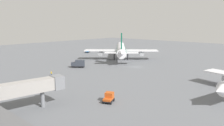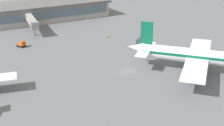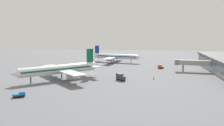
{
  "view_description": "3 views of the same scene",
  "coord_description": "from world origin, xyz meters",
  "px_view_note": "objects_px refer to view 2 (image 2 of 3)",
  "views": [
    {
      "loc": [
        57.06,
        -78.02,
        18.7
      ],
      "look_at": [
        0.48,
        -15.52,
        3.77
      ],
      "focal_mm": 35.94,
      "sensor_mm": 36.0,
      "label": 1
    },
    {
      "loc": [
        49.26,
        72.89,
        37.32
      ],
      "look_at": [
        5.34,
        -1.15,
        3.4
      ],
      "focal_mm": 49.64,
      "sensor_mm": 36.0,
      "label": 2
    },
    {
      "loc": [
        -145.99,
        -25.66,
        26.8
      ],
      "look_at": [
        1.97,
        -11.78,
        5.85
      ],
      "focal_mm": 43.12,
      "sensor_mm": 36.0,
      "label": 3
    }
  ],
  "objects_px": {
    "baggage_tug": "(22,44)",
    "ground_crew_worker": "(108,36)",
    "airplane_taxiing": "(203,57)",
    "catering_truck": "(140,42)"
  },
  "relations": [
    {
      "from": "catering_truck",
      "to": "ground_crew_worker",
      "type": "bearing_deg",
      "value": 66.9
    },
    {
      "from": "airplane_taxiing",
      "to": "baggage_tug",
      "type": "relative_size",
      "value": 10.57
    },
    {
      "from": "baggage_tug",
      "to": "ground_crew_worker",
      "type": "bearing_deg",
      "value": 54.98
    },
    {
      "from": "airplane_taxiing",
      "to": "baggage_tug",
      "type": "distance_m",
      "value": 66.33
    },
    {
      "from": "catering_truck",
      "to": "ground_crew_worker",
      "type": "relative_size",
      "value": 3.32
    },
    {
      "from": "baggage_tug",
      "to": "catering_truck",
      "type": "bearing_deg",
      "value": 35.03
    },
    {
      "from": "baggage_tug",
      "to": "airplane_taxiing",
      "type": "bearing_deg",
      "value": 12.57
    },
    {
      "from": "baggage_tug",
      "to": "ground_crew_worker",
      "type": "xyz_separation_m",
      "value": [
        -34.22,
        6.15,
        -0.31
      ]
    },
    {
      "from": "airplane_taxiing",
      "to": "ground_crew_worker",
      "type": "xyz_separation_m",
      "value": [
        5.99,
        -46.44,
        -4.42
      ]
    },
    {
      "from": "airplane_taxiing",
      "to": "baggage_tug",
      "type": "bearing_deg",
      "value": 176.92
    }
  ]
}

